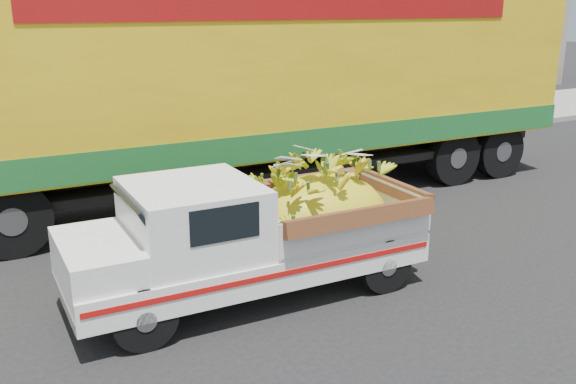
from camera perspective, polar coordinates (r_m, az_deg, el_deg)
ground at (r=8.34m, az=-1.52°, el=-7.79°), size 100.00×100.00×0.00m
curb at (r=13.44m, az=-13.48°, el=1.55°), size 60.00×0.25×0.15m
sidewalk at (r=15.41m, az=-15.78°, el=3.24°), size 60.00×4.00×0.14m
building_right at (r=27.80m, az=9.60°, el=15.33°), size 14.00×6.00×6.00m
pickup_truck at (r=7.76m, az=-1.39°, el=-3.29°), size 4.33×1.74×1.49m
semi_trailer at (r=11.51m, az=-1.60°, el=9.94°), size 12.03×2.95×3.80m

